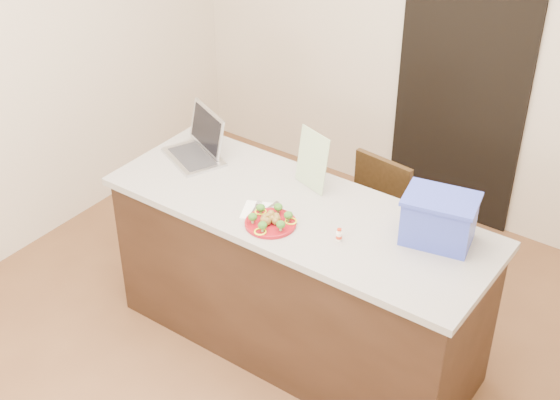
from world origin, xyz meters
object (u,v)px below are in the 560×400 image
Objects in this scene: yogurt_bottle at (339,236)px; chair at (372,220)px; island at (297,279)px; plate at (271,223)px; napkin at (259,211)px; blue_box at (439,219)px; laptop at (200,144)px.

yogurt_bottle is 0.08× the size of chair.
chair is at bearing 84.09° from island.
plate is 0.13m from napkin.
chair is (0.10, 0.88, -0.44)m from plate.
plate reaches higher than chair.
island is 0.92m from blue_box.
plate is 0.67× the size of blue_box.
napkin is 0.46m from yogurt_bottle.
plate is at bearing -90.36° from chair.
napkin is 0.90m from blue_box.
island is 0.51m from plate.
yogurt_bottle is at bearing -156.44° from blue_box.
blue_box is 0.98m from chair.
laptop is (-0.77, 0.13, 0.53)m from island.
laptop is 1.12m from chair.
yogurt_bottle is at bearing 11.06° from laptop.
chair is (0.07, 0.68, 0.03)m from island.
napkin is 0.95m from chair.
chair is at bearing 106.92° from yogurt_bottle.
chair is at bearing 128.00° from blue_box.
plate is at bearing -165.69° from blue_box.
blue_box reaches higher than plate.
plate is 0.81m from blue_box.
island is at bearing 14.01° from laptop.
laptop is (-0.62, 0.27, 0.06)m from napkin.
napkin reaches higher than island.
island is 0.59m from yogurt_bottle.
island is at bearing 160.23° from yogurt_bottle.
blue_box is at bearing 24.88° from laptop.
blue_box is (0.72, 0.36, 0.11)m from plate.
laptop reaches higher than blue_box.
napkin is 2.55× the size of yogurt_bottle.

